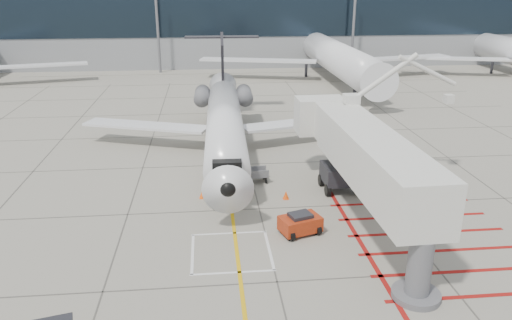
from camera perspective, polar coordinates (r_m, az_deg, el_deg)
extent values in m
plane|color=gray|center=(27.46, 1.26, -9.17)|extent=(260.00, 260.00, 0.00)
cone|color=#FC550D|center=(32.57, -6.17, -3.92)|extent=(0.37, 0.37, 0.52)
cone|color=#F94B0D|center=(32.32, 3.44, -4.01)|extent=(0.39, 0.39, 0.54)
cube|color=gray|center=(94.94, 2.26, 16.00)|extent=(180.00, 28.00, 14.00)
cube|color=black|center=(81.01, 3.68, 16.03)|extent=(180.00, 0.10, 6.00)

